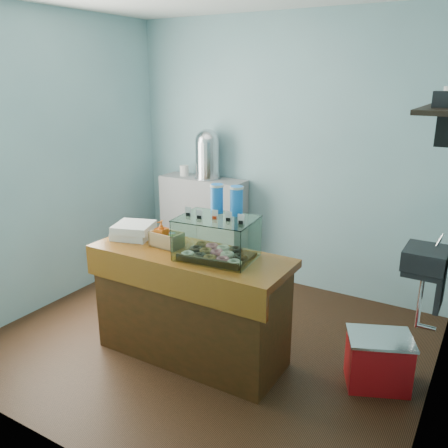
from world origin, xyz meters
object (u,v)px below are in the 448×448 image
Objects in this scene: counter at (190,304)px; red_cooler at (378,361)px; display_case at (219,235)px; coffee_urn at (208,153)px.

red_cooler is (1.40, 0.38, -0.26)m from counter.
display_case is at bearing 12.03° from counter.
coffee_urn reaches higher than counter.
counter is 1.47m from red_cooler.
display_case reaches higher than red_cooler.
red_cooler is at bearing -28.25° from coffee_urn.
display_case is 1.49m from red_cooler.
display_case is 1.89m from coffee_urn.
counter is 2.01m from coffee_urn.
counter is 0.66m from display_case.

